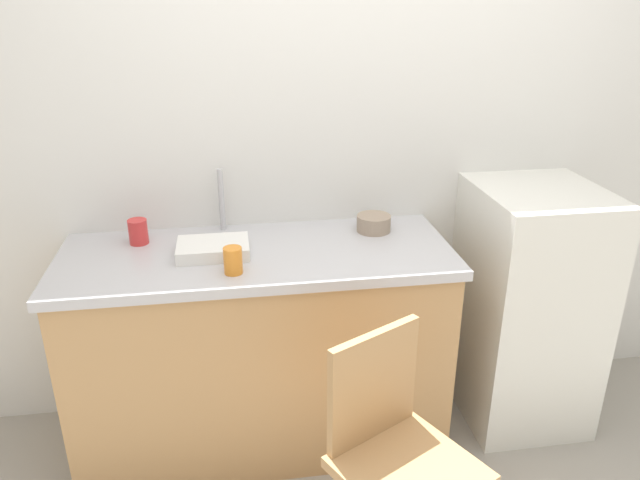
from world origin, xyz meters
name	(u,v)px	position (x,y,z in m)	size (l,w,h in m)	color
back_wall	(344,139)	(0.00, 1.00, 1.27)	(4.80, 0.10, 2.55)	silver
cabinet_base	(261,352)	(-0.42, 0.65, 0.44)	(1.53, 0.60, 0.88)	tan
countertop	(257,255)	(-0.42, 0.65, 0.90)	(1.57, 0.64, 0.04)	#B7B7BC
faucet	(221,200)	(-0.55, 0.90, 1.05)	(0.02, 0.02, 0.27)	#B7B7BC
refrigerator	(526,306)	(0.79, 0.66, 0.56)	(0.52, 0.58, 1.11)	silver
chair	(397,453)	(-0.03, -0.10, 0.50)	(0.54, 0.54, 0.89)	tan
dish_tray	(213,248)	(-0.59, 0.64, 0.94)	(0.28, 0.20, 0.05)	white
terracotta_bowl	(374,223)	(0.09, 0.79, 0.95)	(0.15, 0.15, 0.07)	gray
cup_red	(138,232)	(-0.89, 0.80, 0.97)	(0.08, 0.08, 0.10)	red
cup_orange	(233,260)	(-0.51, 0.46, 0.97)	(0.07, 0.07, 0.10)	orange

